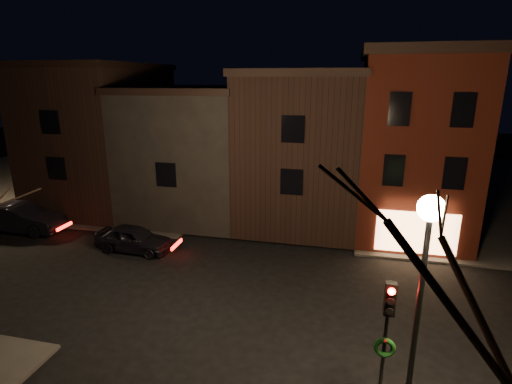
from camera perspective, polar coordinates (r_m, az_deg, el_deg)
ground at (r=18.05m, az=-2.64°, el=-14.14°), size 120.00×120.00×0.00m
sidewalk_far_left at (r=43.57m, az=-21.16°, el=3.00°), size 30.00×30.00×0.12m
corner_building at (r=25.01m, az=21.60°, el=6.48°), size 6.50×8.50×10.50m
row_building_a at (r=26.00m, az=6.79°, el=6.54°), size 7.30×10.30×9.40m
row_building_b at (r=27.82m, az=-8.33°, el=6.06°), size 7.80×10.30×8.40m
row_building_c at (r=31.09m, az=-21.04°, el=7.61°), size 7.30×10.30×9.90m
street_lamp_near at (r=9.97m, az=23.02°, el=-8.27°), size 0.60×0.60×6.48m
traffic_signal at (r=11.43m, az=18.16°, el=-18.05°), size 0.58×0.38×4.05m
parked_car_a at (r=22.66m, az=-17.07°, el=-6.35°), size 4.27×1.94×1.42m
parked_car_b at (r=28.11m, az=-30.57°, el=-3.26°), size 5.30×2.09×1.72m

